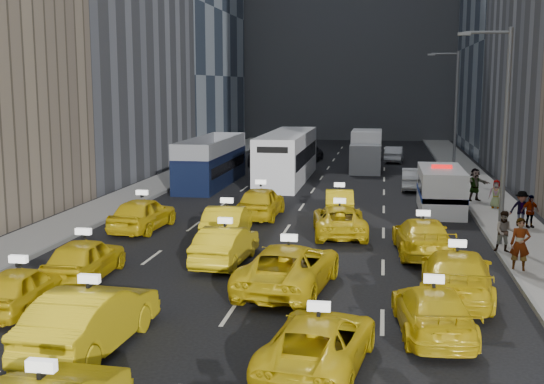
{
  "coord_description": "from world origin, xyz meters",
  "views": [
    {
      "loc": [
        4.41,
        -16.97,
        6.76
      ],
      "look_at": [
        -0.45,
        12.56,
        2.0
      ],
      "focal_mm": 45.0,
      "sensor_mm": 36.0,
      "label": 1
    }
  ],
  "objects_px": {
    "nypd_van": "(441,190)",
    "city_bus": "(287,157)",
    "double_decker": "(212,162)",
    "pedestrian_0": "(520,244)",
    "box_truck": "(366,151)"
  },
  "relations": [
    {
      "from": "city_bus",
      "to": "pedestrian_0",
      "type": "bearing_deg",
      "value": -54.74
    },
    {
      "from": "double_decker",
      "to": "pedestrian_0",
      "type": "distance_m",
      "value": 25.53
    },
    {
      "from": "box_truck",
      "to": "pedestrian_0",
      "type": "relative_size",
      "value": 3.68
    },
    {
      "from": "city_bus",
      "to": "nypd_van",
      "type": "bearing_deg",
      "value": -38.77
    },
    {
      "from": "double_decker",
      "to": "box_truck",
      "type": "distance_m",
      "value": 13.83
    },
    {
      "from": "city_bus",
      "to": "pedestrian_0",
      "type": "relative_size",
      "value": 7.06
    },
    {
      "from": "double_decker",
      "to": "city_bus",
      "type": "distance_m",
      "value": 5.53
    },
    {
      "from": "city_bus",
      "to": "pedestrian_0",
      "type": "height_order",
      "value": "city_bus"
    },
    {
      "from": "double_decker",
      "to": "box_truck",
      "type": "bearing_deg",
      "value": 45.92
    },
    {
      "from": "city_bus",
      "to": "double_decker",
      "type": "bearing_deg",
      "value": -142.23
    },
    {
      "from": "nypd_van",
      "to": "box_truck",
      "type": "bearing_deg",
      "value": 105.31
    },
    {
      "from": "nypd_van",
      "to": "pedestrian_0",
      "type": "relative_size",
      "value": 3.09
    },
    {
      "from": "nypd_van",
      "to": "double_decker",
      "type": "distance_m",
      "value": 16.38
    },
    {
      "from": "nypd_van",
      "to": "city_bus",
      "type": "height_order",
      "value": "city_bus"
    },
    {
      "from": "nypd_van",
      "to": "pedestrian_0",
      "type": "height_order",
      "value": "nypd_van"
    }
  ]
}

